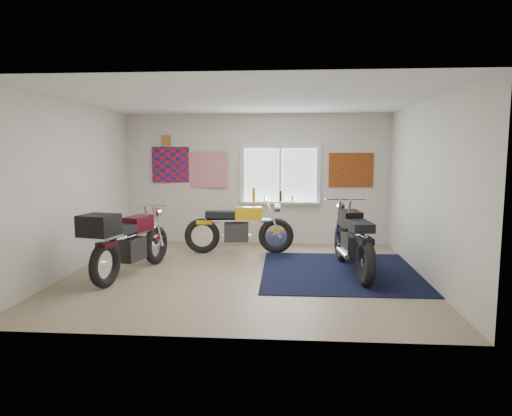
# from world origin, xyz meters

# --- Properties ---
(ground) EXTENTS (5.50, 5.50, 0.00)m
(ground) POSITION_xyz_m (0.00, 0.00, 0.00)
(ground) COLOR #9E896B
(ground) RESTS_ON ground
(room_shell) EXTENTS (5.50, 5.50, 5.50)m
(room_shell) POSITION_xyz_m (0.00, 0.00, 1.64)
(room_shell) COLOR white
(room_shell) RESTS_ON ground
(navy_rug) EXTENTS (2.52, 2.62, 0.01)m
(navy_rug) POSITION_xyz_m (1.53, 0.24, 0.01)
(navy_rug) COLOR black
(navy_rug) RESTS_ON ground
(window_assembly) EXTENTS (1.66, 0.17, 1.26)m
(window_assembly) POSITION_xyz_m (0.50, 2.47, 1.37)
(window_assembly) COLOR white
(window_assembly) RESTS_ON room_shell
(oil_bottles) EXTENTS (0.86, 0.07, 0.28)m
(oil_bottles) POSITION_xyz_m (0.24, 2.40, 1.01)
(oil_bottles) COLOR brown
(oil_bottles) RESTS_ON window_assembly
(flag_display) EXTENTS (1.60, 0.10, 1.17)m
(flag_display) POSITION_xyz_m (-1.90, 2.48, 2.15)
(flag_display) COLOR red
(flag_display) RESTS_ON room_shell
(triumph_poster) EXTENTS (0.90, 0.03, 0.70)m
(triumph_poster) POSITION_xyz_m (1.95, 2.48, 1.55)
(triumph_poster) COLOR #A54C14
(triumph_poster) RESTS_ON room_shell
(yellow_triumph) EXTENTS (2.09, 0.63, 1.05)m
(yellow_triumph) POSITION_xyz_m (-0.26, 1.50, 0.46)
(yellow_triumph) COLOR black
(yellow_triumph) RESTS_ON ground
(black_chrome_bike) EXTENTS (0.68, 2.24, 1.15)m
(black_chrome_bike) POSITION_xyz_m (1.71, 0.23, 0.50)
(black_chrome_bike) COLOR black
(black_chrome_bike) RESTS_ON navy_rug
(maroon_tourer) EXTENTS (0.89, 2.11, 1.07)m
(maroon_tourer) POSITION_xyz_m (-1.79, -0.31, 0.56)
(maroon_tourer) COLOR black
(maroon_tourer) RESTS_ON ground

